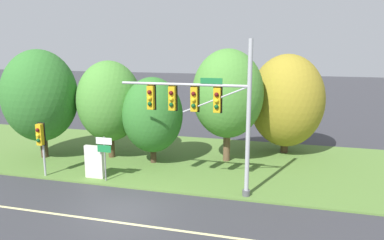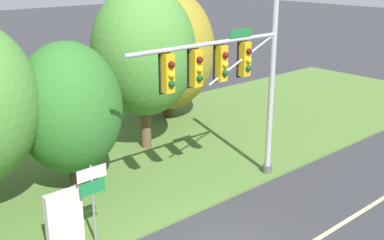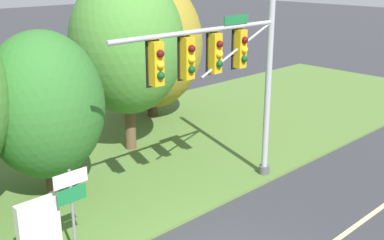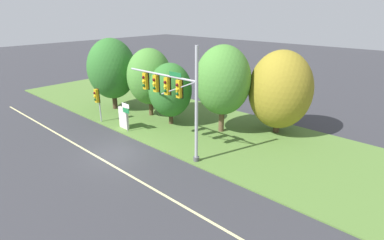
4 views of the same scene
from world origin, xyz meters
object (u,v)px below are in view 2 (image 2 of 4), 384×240
at_px(route_sign_post, 93,191).
at_px(tree_behind_signpost, 69,108).
at_px(tree_tall_centre, 166,50).
at_px(tree_mid_verge, 144,52).
at_px(traffic_signal_mast, 233,72).
at_px(info_kiosk, 65,221).

distance_m(route_sign_post, tree_behind_signpost, 4.32).
bearing_deg(tree_behind_signpost, tree_tall_centre, 29.45).
height_order(route_sign_post, tree_behind_signpost, tree_behind_signpost).
bearing_deg(route_sign_post, tree_mid_verge, 42.77).
bearing_deg(traffic_signal_mast, tree_behind_signpost, 138.14).
relative_size(traffic_signal_mast, tree_tall_centre, 1.13).
bearing_deg(tree_tall_centre, traffic_signal_mast, -114.00).
relative_size(route_sign_post, tree_behind_signpost, 0.46).
xyz_separation_m(route_sign_post, tree_mid_verge, (5.91, 5.46, 2.69)).
height_order(traffic_signal_mast, route_sign_post, traffic_signal_mast).
bearing_deg(info_kiosk, tree_behind_signpost, 58.19).
bearing_deg(tree_tall_centre, tree_mid_verge, -140.51).
bearing_deg(route_sign_post, tree_behind_signpost, 70.17).
bearing_deg(info_kiosk, tree_mid_verge, 37.62).
distance_m(traffic_signal_mast, tree_mid_verge, 5.52).
bearing_deg(traffic_signal_mast, route_sign_post, 179.50).
bearing_deg(tree_behind_signpost, tree_mid_verge, 19.64).
distance_m(route_sign_post, info_kiosk, 1.18).
height_order(traffic_signal_mast, tree_mid_verge, traffic_signal_mast).
bearing_deg(tree_mid_verge, tree_tall_centre, 39.49).
relative_size(tree_behind_signpost, tree_tall_centre, 0.80).
height_order(route_sign_post, info_kiosk, route_sign_post).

